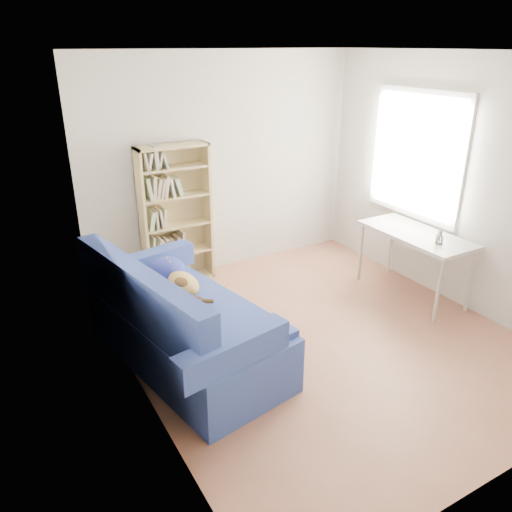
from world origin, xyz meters
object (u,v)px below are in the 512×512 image
(sofa, at_px, (180,324))
(desk, at_px, (416,239))
(pen_cup, at_px, (440,238))
(bookshelf, at_px, (176,221))

(sofa, relative_size, desk, 1.70)
(desk, xyz_separation_m, pen_cup, (-0.04, -0.34, 0.13))
(sofa, bearing_deg, desk, -12.24)
(sofa, relative_size, bookshelf, 1.33)
(pen_cup, bearing_deg, desk, 83.27)
(bookshelf, xyz_separation_m, desk, (2.14, -1.65, -0.08))
(bookshelf, height_order, desk, bookshelf)
(sofa, xyz_separation_m, bookshelf, (0.60, 1.57, 0.39))
(bookshelf, xyz_separation_m, pen_cup, (2.10, -2.00, 0.05))
(sofa, bearing_deg, pen_cup, -19.48)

